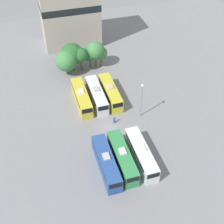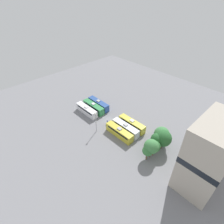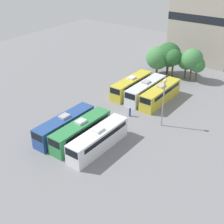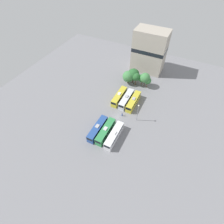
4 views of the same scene
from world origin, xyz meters
name	(u,v)px [view 2 (image 2 of 4)]	position (x,y,z in m)	size (l,w,h in m)	color
ground_plane	(108,120)	(0.00, 0.00, 0.00)	(113.28, 113.28, 0.00)	gray
bus_0	(99,104)	(-3.24, -9.68, 1.73)	(2.60, 11.39, 3.50)	#284C93
bus_1	(94,107)	(-0.12, -9.37, 1.73)	(2.60, 11.39, 3.50)	#338C4C
bus_2	(87,110)	(3.43, -9.59, 1.73)	(2.60, 11.39, 3.50)	white
bus_3	(132,124)	(-3.44, 9.58, 1.73)	(2.60, 11.39, 3.50)	gold
bus_4	(125,128)	(-0.02, 9.47, 1.73)	(2.60, 11.39, 3.50)	silver
bus_5	(119,132)	(3.20, 9.47, 1.73)	(2.60, 11.39, 3.50)	gold
worker_person	(107,122)	(1.66, 1.37, 0.80)	(0.36, 0.36, 1.73)	navy
light_pole	(96,119)	(7.64, 1.86, 5.62)	(0.60, 0.60, 8.37)	gray
tree_0	(162,134)	(-4.45, 21.69, 3.92)	(5.26, 5.26, 6.56)	brown
tree_1	(163,138)	(-2.57, 23.29, 4.56)	(5.54, 5.54, 7.35)	brown
tree_2	(156,139)	(-0.70, 22.07, 4.65)	(3.71, 3.71, 6.55)	brown
tree_3	(154,146)	(1.91, 23.16, 4.03)	(3.80, 3.80, 5.95)	brown
tree_4	(151,147)	(3.30, 22.92, 4.84)	(4.59, 4.59, 7.15)	brown
tree_5	(148,151)	(4.66, 22.74, 3.86)	(3.30, 3.30, 5.54)	brown
depot_building	(209,155)	(-0.16, 36.96, 10.31)	(15.51, 9.42, 20.46)	#B2A899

